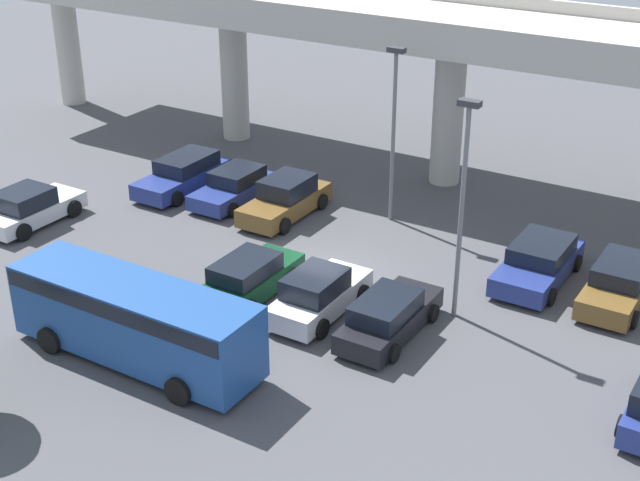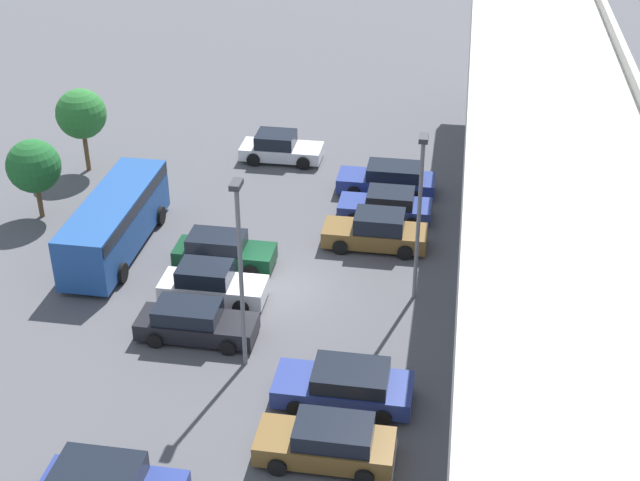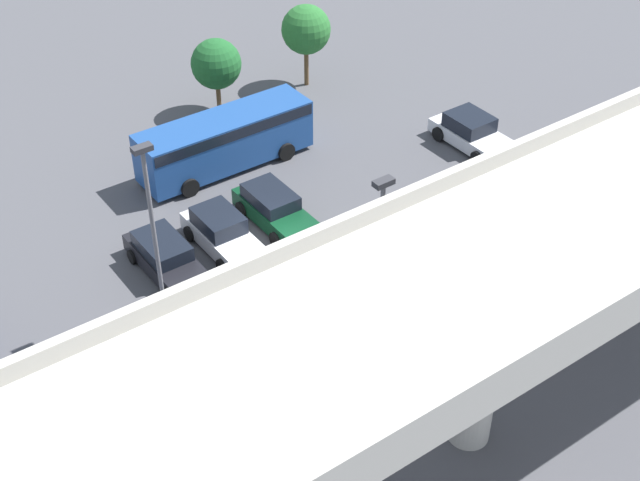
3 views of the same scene
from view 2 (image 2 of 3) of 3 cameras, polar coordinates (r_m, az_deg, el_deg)
name	(u,v)px [view 2 (image 2 of 3)]	position (r m, az deg, el deg)	size (l,w,h in m)	color
ground_plane	(275,287)	(37.65, -2.87, -2.97)	(101.02, 101.02, 0.00)	#4C4C51
highway_overpass	(559,167)	(34.14, 15.07, 4.59)	(48.52, 7.03, 7.98)	#BCB7AD
parked_car_0	(280,148)	(48.57, -2.58, 5.95)	(2.17, 4.38, 1.55)	silver
parked_car_1	(389,179)	(45.07, 4.42, 3.92)	(2.12, 4.90, 1.53)	navy
parked_car_2	(387,206)	(42.65, 4.28, 2.24)	(2.08, 4.42, 1.43)	navy
parked_car_3	(376,232)	(40.18, 3.62, 0.58)	(2.08, 4.68, 1.69)	brown
parked_car_4	(223,251)	(38.89, -6.25, -0.69)	(1.97, 4.34, 1.52)	#0C381E
parked_car_5	(211,285)	(36.63, -6.98, -2.81)	(1.97, 4.33, 1.62)	silver
parked_car_6	(194,322)	(34.58, -8.04, -5.21)	(1.96, 4.59, 1.45)	black
parked_car_7	(345,386)	(31.22, 1.62, -9.27)	(2.25, 4.81, 1.45)	navy
parked_car_8	(328,443)	(29.04, 0.49, -12.80)	(2.05, 4.43, 1.49)	brown
shuttle_bus	(115,219)	(40.55, -12.99, 1.35)	(8.37, 2.57, 2.59)	#1E478C
lamp_post_near_aisle	(240,261)	(30.93, -5.13, -1.34)	(0.70, 0.35, 7.49)	slate
lamp_post_mid_lot	(420,205)	(34.98, 6.39, 2.25)	(0.70, 0.35, 7.21)	slate
tree_front_left	(81,114)	(48.02, -15.04, 7.82)	(2.60, 2.60, 4.49)	brown
tree_front_centre	(34,166)	(43.91, -17.85, 4.55)	(2.55, 2.55, 3.94)	brown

